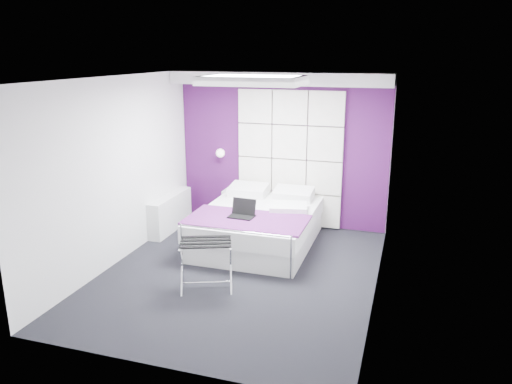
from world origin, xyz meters
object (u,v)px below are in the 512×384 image
wall_lamp (221,153)px  radiator (170,213)px  nightstand (237,191)px  laptop (243,212)px  luggage_rack (206,265)px  bed (258,226)px

wall_lamp → radiator: 1.35m
radiator → wall_lamp: bearing=49.9°
wall_lamp → nightstand: (0.30, -0.04, -0.66)m
laptop → luggage_rack: bearing=-90.3°
luggage_rack → laptop: laptop is taller
radiator → laptop: bearing=-22.8°
radiator → nightstand: radiator is taller
bed → luggage_rack: 1.62m
wall_lamp → radiator: (-0.64, -0.76, -0.92)m
nightstand → radiator: bearing=-142.6°
wall_lamp → bed: size_ratio=0.07×
nightstand → laptop: (0.57, -1.36, 0.10)m
radiator → bed: 1.62m
luggage_rack → wall_lamp: bearing=85.7°
wall_lamp → bed: 1.64m
bed → nightstand: (-0.67, 0.93, 0.24)m
radiator → laptop: size_ratio=3.31×
wall_lamp → laptop: size_ratio=0.41×
bed → nightstand: 1.17m
wall_lamp → radiator: bearing=-130.1°
radiator → luggage_rack: size_ratio=1.89×
bed → luggage_rack: size_ratio=3.30×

